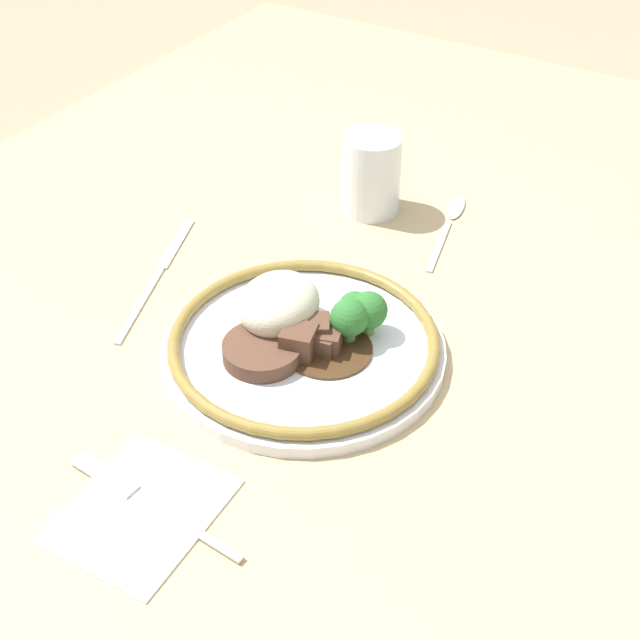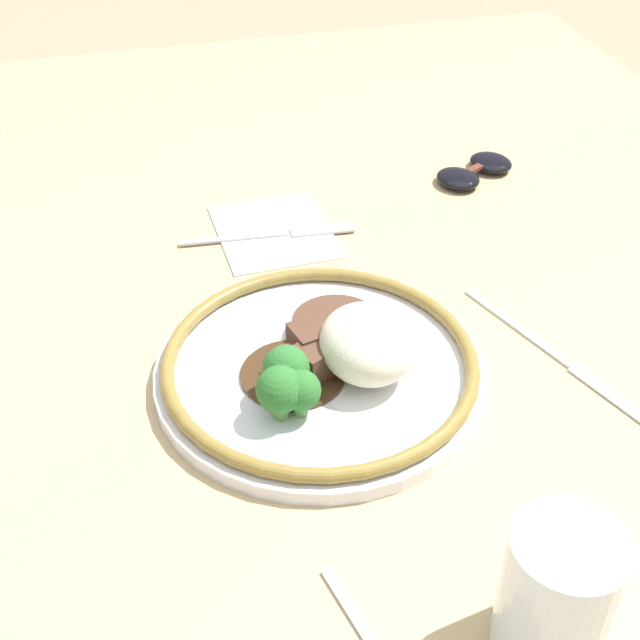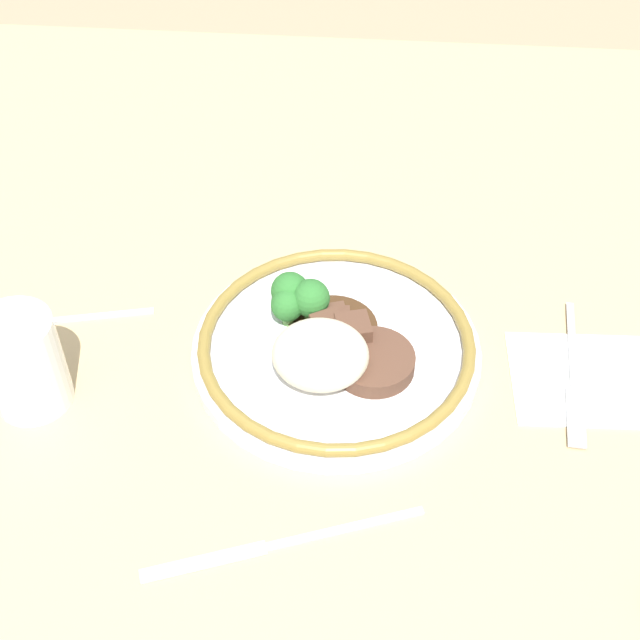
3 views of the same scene
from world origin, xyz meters
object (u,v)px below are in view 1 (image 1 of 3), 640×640
plate (302,337)px  spoon (451,216)px  juice_glass (371,177)px  fork (139,496)px  knife (159,272)px

plate → spoon: (0.30, -0.02, -0.02)m
juice_glass → fork: bearing=-173.8°
spoon → juice_glass: bearing=96.8°
fork → plate: bearing=-90.1°
spoon → fork: bearing=162.8°
knife → spoon: bearing=-59.7°
plate → juice_glass: bearing=14.8°
spoon → knife: bearing=127.1°
plate → spoon: 0.30m
juice_glass → spoon: juice_glass is taller
knife → juice_glass: bearing=-49.2°
plate → juice_glass: juice_glass is taller
juice_glass → fork: 0.49m
juice_glass → fork: (-0.49, -0.05, -0.04)m
plate → knife: size_ratio=1.24×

